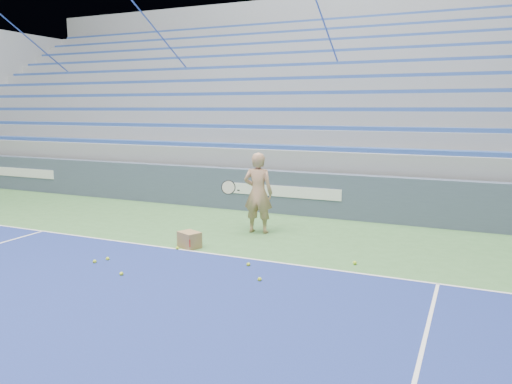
% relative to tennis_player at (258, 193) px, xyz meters
% --- Properties ---
extents(sponsor_barrier, '(30.00, 0.32, 1.10)m').
position_rel_tennis_player_xyz_m(sponsor_barrier, '(-0.25, 2.13, -0.33)').
color(sponsor_barrier, '#3F4B60').
rests_on(sponsor_barrier, ground).
extents(bleachers, '(31.00, 9.15, 7.30)m').
position_rel_tennis_player_xyz_m(bleachers, '(-0.25, 7.85, 1.48)').
color(bleachers, gray).
rests_on(bleachers, ground).
extents(tennis_player, '(0.95, 0.86, 1.76)m').
position_rel_tennis_player_xyz_m(tennis_player, '(0.00, 0.00, 0.00)').
color(tennis_player, tan).
rests_on(tennis_player, ground).
extents(ball_box, '(0.50, 0.46, 0.31)m').
position_rel_tennis_player_xyz_m(ball_box, '(-0.74, -1.64, -0.73)').
color(ball_box, olive).
rests_on(ball_box, ground).
extents(tennis_ball_0, '(0.07, 0.07, 0.07)m').
position_rel_tennis_player_xyz_m(tennis_ball_0, '(-0.97, -1.22, -0.85)').
color(tennis_ball_0, '#B6D42B').
rests_on(tennis_ball_0, ground).
extents(tennis_ball_1, '(0.07, 0.07, 0.07)m').
position_rel_tennis_player_xyz_m(tennis_ball_1, '(1.29, -2.86, -0.85)').
color(tennis_ball_1, '#B6D42B').
rests_on(tennis_ball_1, ground).
extents(tennis_ball_2, '(0.07, 0.07, 0.07)m').
position_rel_tennis_player_xyz_m(tennis_ball_2, '(-1.63, -2.97, -0.85)').
color(tennis_ball_2, '#B6D42B').
rests_on(tennis_ball_2, ground).
extents(tennis_ball_3, '(0.07, 0.07, 0.07)m').
position_rel_tennis_player_xyz_m(tennis_ball_3, '(-0.87, -3.53, -0.85)').
color(tennis_ball_3, '#B6D42B').
rests_on(tennis_ball_3, ground).
extents(tennis_ball_4, '(0.07, 0.07, 0.07)m').
position_rel_tennis_player_xyz_m(tennis_ball_4, '(0.81, -2.24, -0.85)').
color(tennis_ball_4, '#B6D42B').
rests_on(tennis_ball_4, ground).
extents(tennis_ball_5, '(0.07, 0.07, 0.07)m').
position_rel_tennis_player_xyz_m(tennis_ball_5, '(2.46, -1.41, -0.85)').
color(tennis_ball_5, '#B6D42B').
rests_on(tennis_ball_5, ground).
extents(tennis_ball_6, '(0.07, 0.07, 0.07)m').
position_rel_tennis_player_xyz_m(tennis_ball_6, '(-0.87, -1.88, -0.85)').
color(tennis_ball_6, '#B6D42B').
rests_on(tennis_ball_6, ground).
extents(tennis_ball_7, '(0.07, 0.07, 0.07)m').
position_rel_tennis_player_xyz_m(tennis_ball_7, '(-1.73, -3.19, -0.85)').
color(tennis_ball_7, '#B6D42B').
rests_on(tennis_ball_7, ground).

